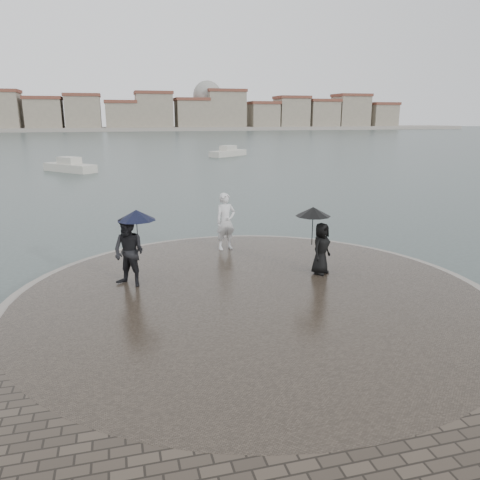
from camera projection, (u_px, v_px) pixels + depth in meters
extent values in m
plane|color=#2B3835|center=(305.00, 377.00, 8.83)|extent=(400.00, 400.00, 0.00)
cylinder|color=gray|center=(253.00, 301.00, 12.06)|extent=(12.50, 12.50, 0.32)
cylinder|color=#2D261E|center=(253.00, 300.00, 12.06)|extent=(11.90, 11.90, 0.36)
imported|color=silver|center=(226.00, 221.00, 15.81)|extent=(0.79, 0.61, 1.93)
imported|color=black|center=(129.00, 252.00, 12.34)|extent=(1.15, 1.12, 1.86)
cylinder|color=black|center=(137.00, 235.00, 12.39)|extent=(0.02, 0.02, 0.90)
cone|color=black|center=(136.00, 215.00, 12.25)|extent=(1.03, 1.03, 0.28)
imported|color=black|center=(321.00, 248.00, 13.36)|extent=(0.87, 0.83, 1.50)
cylinder|color=black|center=(312.00, 229.00, 13.25)|extent=(0.02, 0.02, 0.90)
cone|color=black|center=(313.00, 211.00, 13.12)|extent=(1.00, 1.00, 0.26)
cube|color=gray|center=(122.00, 129.00, 160.93)|extent=(260.00, 20.00, 1.20)
cube|color=gray|center=(0.00, 112.00, 147.53)|extent=(12.00, 10.00, 12.00)
cube|color=gray|center=(45.00, 116.00, 151.02)|extent=(11.00, 10.00, 10.00)
cube|color=brown|center=(43.00, 98.00, 149.61)|extent=(11.60, 10.60, 1.00)
cube|color=gray|center=(84.00, 114.00, 153.88)|extent=(11.00, 10.00, 11.00)
cube|color=brown|center=(82.00, 95.00, 152.35)|extent=(11.60, 10.60, 1.00)
cube|color=gray|center=(121.00, 117.00, 157.13)|extent=(10.00, 10.00, 9.00)
cube|color=brown|center=(120.00, 102.00, 155.85)|extent=(10.60, 10.60, 1.00)
cube|color=gray|center=(154.00, 113.00, 159.49)|extent=(12.00, 10.00, 12.00)
cube|color=brown|center=(153.00, 93.00, 157.82)|extent=(12.60, 10.60, 1.00)
cube|color=gray|center=(192.00, 116.00, 162.98)|extent=(11.00, 10.00, 10.00)
cube|color=brown|center=(191.00, 99.00, 161.58)|extent=(11.60, 10.60, 1.00)
cube|color=gray|center=(225.00, 111.00, 165.59)|extent=(13.00, 10.00, 13.00)
cube|color=brown|center=(225.00, 91.00, 163.80)|extent=(13.60, 10.60, 1.00)
cube|color=gray|center=(263.00, 117.00, 169.59)|extent=(10.00, 10.00, 9.00)
cube|color=brown|center=(263.00, 103.00, 168.31)|extent=(10.60, 10.60, 1.00)
cube|color=gray|center=(291.00, 114.00, 172.07)|extent=(11.00, 10.00, 11.00)
cube|color=brown|center=(292.00, 97.00, 170.54)|extent=(11.60, 10.60, 1.00)
cube|color=gray|center=(321.00, 116.00, 175.19)|extent=(11.00, 10.00, 10.00)
cube|color=brown|center=(322.00, 101.00, 173.79)|extent=(11.60, 10.60, 1.00)
cube|color=gray|center=(350.00, 113.00, 177.93)|extent=(12.00, 10.00, 12.00)
cube|color=brown|center=(352.00, 95.00, 176.26)|extent=(12.60, 10.60, 1.00)
cube|color=gray|center=(381.00, 117.00, 181.55)|extent=(10.00, 10.00, 9.00)
cube|color=brown|center=(382.00, 104.00, 180.27)|extent=(10.60, 10.60, 1.00)
sphere|color=gray|center=(207.00, 95.00, 164.56)|extent=(10.00, 10.00, 10.00)
cube|color=beige|center=(70.00, 169.00, 41.61)|extent=(4.83, 5.19, 0.90)
cube|color=beige|center=(69.00, 162.00, 41.45)|extent=(2.22, 2.29, 0.90)
cube|color=beige|center=(228.00, 154.00, 57.84)|extent=(5.32, 4.65, 0.90)
cube|color=beige|center=(228.00, 149.00, 57.69)|extent=(2.31, 2.18, 0.90)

